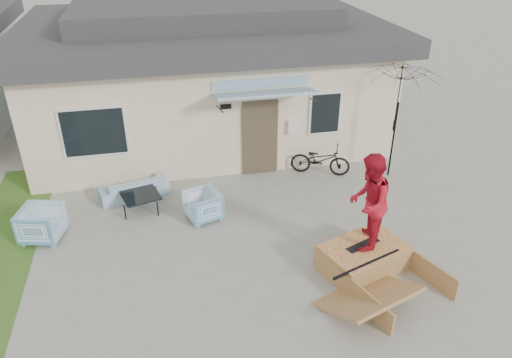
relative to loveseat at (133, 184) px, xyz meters
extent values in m
plane|color=gray|center=(2.40, -3.91, -0.33)|extent=(90.00, 90.00, 0.00)
cube|color=#355B1D|center=(-2.80, -1.91, -0.33)|extent=(1.40, 8.00, 0.01)
cube|color=beige|center=(2.40, 4.09, 1.17)|extent=(10.00, 7.00, 3.00)
cube|color=#313234|center=(2.40, 4.09, 2.92)|extent=(10.80, 7.80, 0.50)
cube|color=#313234|center=(2.40, 4.09, 3.47)|extent=(7.50, 4.50, 0.60)
cube|color=#4C402F|center=(3.40, 0.55, 0.72)|extent=(0.95, 0.08, 2.10)
cube|color=white|center=(-0.80, 0.56, 1.27)|extent=(1.60, 0.06, 1.30)
cube|color=white|center=(5.20, 0.56, 1.27)|extent=(0.90, 0.06, 1.20)
cube|color=teal|center=(3.40, 0.04, 2.12)|extent=(2.50, 1.09, 0.29)
imported|color=teal|center=(0.00, 0.00, 0.00)|extent=(1.77, 0.89, 0.66)
imported|color=teal|center=(-1.95, -1.45, 0.09)|extent=(0.96, 0.99, 0.85)
imported|color=teal|center=(1.59, -1.40, 0.05)|extent=(0.89, 0.93, 0.77)
cube|color=black|center=(0.17, -0.69, -0.12)|extent=(1.04, 1.04, 0.42)
imported|color=black|center=(5.00, 0.14, 0.19)|extent=(1.71, 1.16, 1.04)
cylinder|color=black|center=(6.82, -0.36, 0.72)|extent=(0.05, 0.05, 2.10)
imported|color=black|center=(6.82, -0.36, 1.42)|extent=(2.02, 1.87, 0.90)
cube|color=black|center=(4.49, -3.90, 0.23)|extent=(0.79, 0.45, 0.05)
imported|color=red|center=(4.49, -3.90, 1.24)|extent=(1.14, 1.21, 1.96)
camera|label=1|loc=(0.72, -11.07, 6.02)|focal=34.07mm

